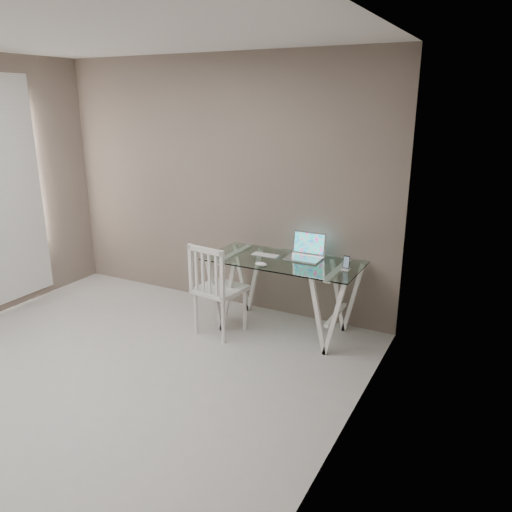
{
  "coord_description": "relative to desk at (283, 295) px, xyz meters",
  "views": [
    {
      "loc": [
        2.84,
        -2.38,
        2.23
      ],
      "look_at": [
        0.81,
        1.53,
        0.85
      ],
      "focal_mm": 35.0,
      "sensor_mm": 36.0,
      "label": 1
    }
  ],
  "objects": [
    {
      "name": "room",
      "position": [
        -1.02,
        -1.81,
        1.33
      ],
      "size": [
        4.5,
        4.52,
        2.71
      ],
      "color": "#ADAAA6",
      "rests_on": "ground"
    },
    {
      "name": "desk",
      "position": [
        0.0,
        0.0,
        0.0
      ],
      "size": [
        1.5,
        0.7,
        0.75
      ],
      "color": "silver",
      "rests_on": "ground"
    },
    {
      "name": "chair",
      "position": [
        -0.55,
        -0.4,
        0.13
      ],
      "size": [
        0.48,
        0.48,
        0.94
      ],
      "rotation": [
        0.0,
        0.0,
        -0.13
      ],
      "color": "white",
      "rests_on": "ground"
    },
    {
      "name": "laptop",
      "position": [
        0.16,
        0.18,
        0.42
      ],
      "size": [
        0.34,
        0.28,
        0.24
      ],
      "color": "#BCBCC0",
      "rests_on": "desk"
    },
    {
      "name": "keyboard",
      "position": [
        -0.23,
        0.05,
        0.37
      ],
      "size": [
        0.29,
        0.12,
        0.01
      ],
      "primitive_type": "cube",
      "color": "silver",
      "rests_on": "desk"
    },
    {
      "name": "mouse",
      "position": [
        -0.12,
        -0.26,
        0.38
      ],
      "size": [
        0.12,
        0.07,
        0.04
      ],
      "primitive_type": "ellipsoid",
      "color": "white",
      "rests_on": "desk"
    },
    {
      "name": "phone_dock",
      "position": [
        0.62,
        -0.01,
        0.4
      ],
      "size": [
        0.07,
        0.07,
        0.13
      ],
      "color": "white",
      "rests_on": "desk"
    }
  ]
}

